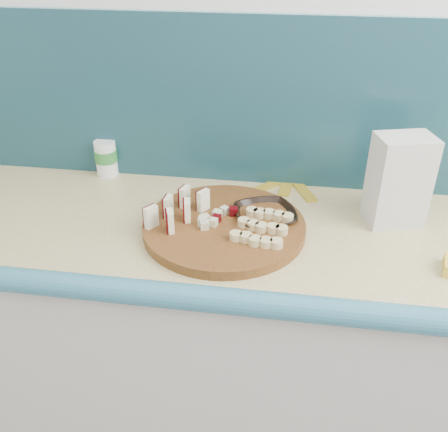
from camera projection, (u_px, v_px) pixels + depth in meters
name	position (u px, v px, depth m)	size (l,w,h in m)	color
kitchen_counter	(198.00, 345.00, 1.59)	(2.20, 0.63, 0.91)	beige
backsplash	(210.00, 102.00, 1.48)	(2.20, 0.02, 0.50)	teal
cutting_board	(224.00, 227.00, 1.32)	(0.43, 0.43, 0.03)	#48280F
apple_wedges	(177.00, 208.00, 1.32)	(0.14, 0.17, 0.06)	#FFF9CB
apple_chunks	(215.00, 217.00, 1.32)	(0.07, 0.07, 0.02)	beige
banana_slices	(262.00, 227.00, 1.28)	(0.16, 0.18, 0.02)	#DBC486
brown_bowl	(265.00, 217.00, 1.36)	(0.16, 0.16, 0.04)	black
flour_bag	(399.00, 181.00, 1.31)	(0.14, 0.10, 0.25)	silver
canister	(106.00, 158.00, 1.59)	(0.07, 0.07, 0.12)	white
banana_peel	(286.00, 186.00, 1.55)	(0.22, 0.19, 0.01)	yellow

